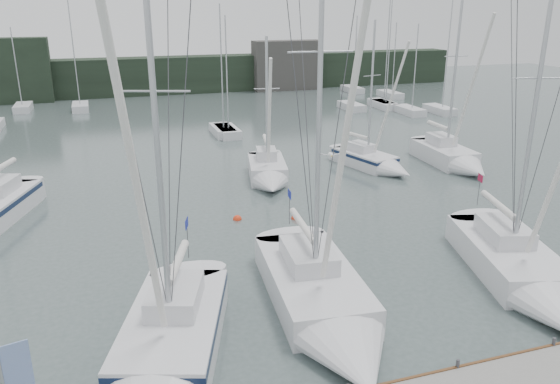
% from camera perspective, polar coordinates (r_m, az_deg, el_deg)
% --- Properties ---
extents(ground, '(160.00, 160.00, 0.00)m').
position_cam_1_polar(ground, '(22.14, 7.34, -13.54)').
color(ground, '#455451').
rests_on(ground, ground).
extents(far_treeline, '(90.00, 4.00, 5.00)m').
position_cam_1_polar(far_treeline, '(79.71, -12.34, 11.82)').
color(far_treeline, black).
rests_on(far_treeline, ground).
extents(far_building_right, '(10.00, 3.00, 7.00)m').
position_cam_1_polar(far_building_right, '(81.56, 0.75, 13.10)').
color(far_building_right, '#3D3B38').
rests_on(far_building_right, ground).
extents(mast_forest, '(60.16, 25.78, 14.59)m').
position_cam_1_polar(mast_forest, '(61.65, -13.44, 7.83)').
color(mast_forest, silver).
rests_on(mast_forest, ground).
extents(sailboat_near_left, '(6.17, 10.31, 15.84)m').
position_cam_1_polar(sailboat_near_left, '(19.29, -12.06, -16.93)').
color(sailboat_near_left, silver).
rests_on(sailboat_near_left, ground).
extents(sailboat_near_center, '(4.53, 11.53, 17.47)m').
position_cam_1_polar(sailboat_near_center, '(21.57, 5.10, -12.49)').
color(sailboat_near_center, silver).
rests_on(sailboat_near_center, ground).
extents(sailboat_near_right, '(5.99, 11.13, 15.24)m').
position_cam_1_polar(sailboat_near_right, '(26.19, 24.60, -8.31)').
color(sailboat_near_right, silver).
rests_on(sailboat_near_right, ground).
extents(sailboat_mid_c, '(3.96, 7.42, 10.69)m').
position_cam_1_polar(sailboat_mid_c, '(38.13, -1.21, 1.81)').
color(sailboat_mid_c, silver).
rests_on(sailboat_mid_c, ground).
extents(sailboat_mid_d, '(4.28, 7.71, 11.63)m').
position_cam_1_polar(sailboat_mid_d, '(41.89, 10.02, 3.03)').
color(sailboat_mid_d, silver).
rests_on(sailboat_mid_d, ground).
extents(sailboat_mid_e, '(3.23, 8.55, 13.76)m').
position_cam_1_polar(sailboat_mid_e, '(43.90, 17.78, 3.26)').
color(sailboat_mid_e, silver).
rests_on(sailboat_mid_e, ground).
extents(buoy_a, '(0.52, 0.52, 0.52)m').
position_cam_1_polar(buoy_a, '(31.92, -4.48, -2.87)').
color(buoy_a, red).
rests_on(buoy_a, ground).
extents(buoy_b, '(0.58, 0.58, 0.58)m').
position_cam_1_polar(buoy_b, '(31.97, 1.69, -2.78)').
color(buoy_b, red).
rests_on(buoy_b, ground).
extents(seagull, '(0.93, 0.44, 0.18)m').
position_cam_1_polar(seagull, '(21.62, 5.33, 3.90)').
color(seagull, white).
rests_on(seagull, ground).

